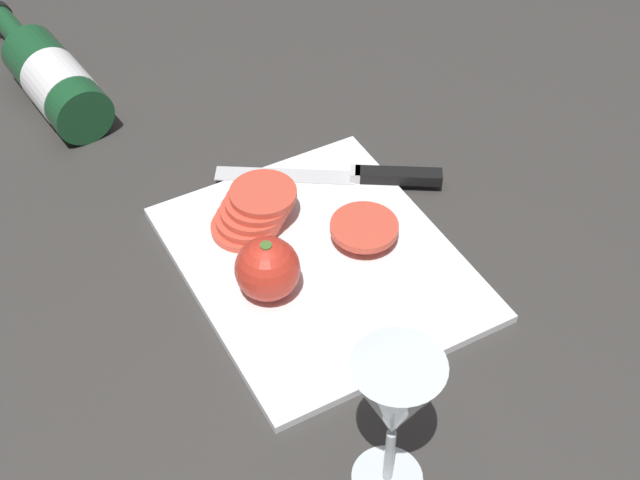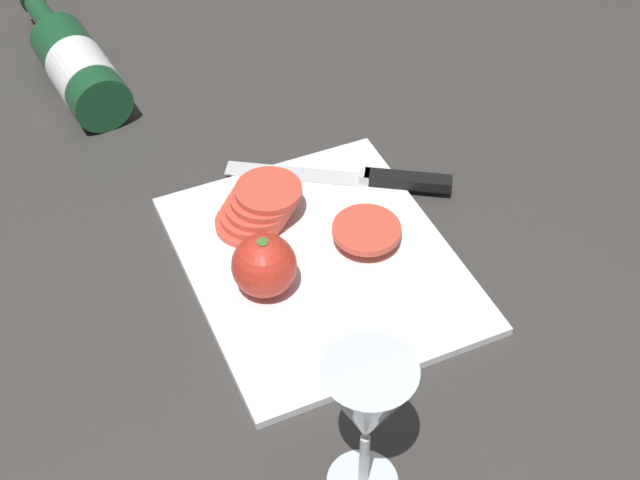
# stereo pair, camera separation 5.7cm
# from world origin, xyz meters

# --- Properties ---
(ground_plane) EXTENTS (3.00, 3.00, 0.00)m
(ground_plane) POSITION_xyz_m (0.00, 0.00, 0.00)
(ground_plane) COLOR #383533
(cutting_board) EXTENTS (0.34, 0.28, 0.01)m
(cutting_board) POSITION_xyz_m (-0.02, -0.03, 0.01)
(cutting_board) COLOR white
(cutting_board) RESTS_ON ground_plane
(wine_bottle) EXTENTS (0.31, 0.10, 0.08)m
(wine_bottle) POSITION_xyz_m (0.42, 0.13, 0.04)
(wine_bottle) COLOR #194C28
(wine_bottle) RESTS_ON ground_plane
(wine_glass) EXTENTS (0.08, 0.08, 0.17)m
(wine_glass) POSITION_xyz_m (-0.28, 0.04, 0.11)
(wine_glass) COLOR silver
(wine_glass) RESTS_ON ground_plane
(whole_tomato) EXTENTS (0.07, 0.07, 0.07)m
(whole_tomato) POSITION_xyz_m (-0.03, 0.04, 0.04)
(whole_tomato) COLOR red
(whole_tomato) RESTS_ON cutting_board
(knife) EXTENTS (0.16, 0.24, 0.01)m
(knife) POSITION_xyz_m (0.07, -0.15, 0.02)
(knife) COLOR silver
(knife) RESTS_ON cutting_board
(tomato_slice_stack_near) EXTENTS (0.09, 0.09, 0.02)m
(tomato_slice_stack_near) POSITION_xyz_m (-0.01, -0.09, 0.02)
(tomato_slice_stack_near) COLOR #DB4C38
(tomato_slice_stack_near) RESTS_ON cutting_board
(tomato_slice_stack_far) EXTENTS (0.08, 0.11, 0.04)m
(tomato_slice_stack_far) POSITION_xyz_m (0.07, 0.01, 0.03)
(tomato_slice_stack_far) COLOR #DB4C38
(tomato_slice_stack_far) RESTS_ON cutting_board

